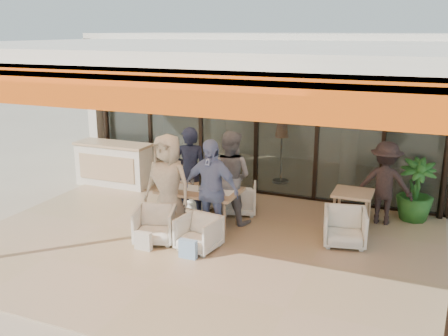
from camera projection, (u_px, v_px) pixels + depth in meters
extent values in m
plane|color=#C6B293|center=(199.00, 243.00, 8.71)|extent=(70.00, 70.00, 0.00)
cube|color=tan|center=(199.00, 243.00, 8.71)|extent=(8.00, 6.00, 0.01)
cube|color=silver|center=(196.00, 50.00, 7.83)|extent=(8.00, 6.00, 0.20)
cube|color=#E04F0B|center=(76.00, 87.00, 5.29)|extent=(8.00, 0.12, 0.45)
cube|color=orange|center=(113.00, 70.00, 5.87)|extent=(8.00, 1.50, 0.06)
cylinder|color=black|center=(106.00, 114.00, 12.29)|extent=(0.12, 0.12, 3.20)
cube|color=#9EADA3|center=(257.00, 124.00, 10.95)|extent=(8.00, 0.03, 3.20)
cube|color=black|center=(255.00, 192.00, 11.37)|extent=(8.00, 0.10, 0.08)
cube|color=black|center=(258.00, 52.00, 10.54)|extent=(8.00, 0.10, 0.08)
cube|color=black|center=(105.00, 113.00, 12.44)|extent=(0.08, 0.10, 3.20)
cube|color=black|center=(150.00, 116.00, 11.96)|extent=(0.08, 0.10, 3.20)
cube|color=black|center=(201.00, 120.00, 11.46)|extent=(0.08, 0.10, 3.20)
cube|color=black|center=(257.00, 124.00, 10.95)|extent=(0.08, 0.10, 3.20)
cube|color=black|center=(317.00, 129.00, 10.45)|extent=(0.08, 0.10, 3.20)
cube|color=black|center=(384.00, 134.00, 9.95)|extent=(0.08, 0.10, 3.20)
cube|color=silver|center=(297.00, 100.00, 14.04)|extent=(9.00, 0.25, 3.40)
cube|color=silver|center=(130.00, 99.00, 14.12)|extent=(0.25, 3.50, 3.40)
cube|color=silver|center=(282.00, 39.00, 12.03)|extent=(9.00, 3.50, 0.25)
cube|color=tan|center=(278.00, 173.00, 12.94)|extent=(8.00, 3.50, 0.02)
cylinder|color=silver|center=(219.00, 113.00, 13.00)|extent=(0.40, 0.40, 3.00)
cylinder|color=silver|center=(351.00, 122.00, 11.74)|extent=(0.40, 0.40, 3.00)
cylinder|color=black|center=(227.00, 56.00, 12.09)|extent=(0.03, 0.03, 0.70)
cube|color=black|center=(227.00, 74.00, 12.21)|extent=(0.30, 0.30, 0.40)
sphere|color=#FFBF72|center=(227.00, 74.00, 12.21)|extent=(0.18, 0.18, 0.18)
cylinder|color=black|center=(376.00, 59.00, 10.79)|extent=(0.03, 0.03, 0.70)
cube|color=black|center=(375.00, 80.00, 10.91)|extent=(0.30, 0.30, 0.40)
sphere|color=#FFBF72|center=(375.00, 80.00, 10.91)|extent=(0.18, 0.18, 0.18)
cylinder|color=black|center=(281.00, 181.00, 12.15)|extent=(0.40, 0.40, 0.05)
cylinder|color=black|center=(282.00, 141.00, 11.88)|extent=(0.04, 0.04, 2.10)
cone|color=orange|center=(283.00, 114.00, 11.71)|extent=(0.32, 0.32, 1.10)
cube|color=silver|center=(114.00, 165.00, 11.86)|extent=(1.80, 0.60, 1.00)
cube|color=tan|center=(113.00, 144.00, 11.72)|extent=(1.85, 0.65, 0.06)
cube|color=tan|center=(106.00, 168.00, 11.58)|extent=(1.50, 0.02, 0.60)
cube|color=tan|center=(200.00, 190.00, 9.27)|extent=(1.50, 0.90, 0.05)
cube|color=white|center=(200.00, 189.00, 9.27)|extent=(1.30, 0.35, 0.01)
cylinder|color=tan|center=(163.00, 210.00, 9.32)|extent=(0.06, 0.06, 0.70)
cylinder|color=tan|center=(224.00, 220.00, 8.86)|extent=(0.06, 0.06, 0.70)
cylinder|color=tan|center=(179.00, 200.00, 9.89)|extent=(0.06, 0.06, 0.70)
cylinder|color=tan|center=(237.00, 208.00, 9.43)|extent=(0.06, 0.06, 0.70)
cylinder|color=white|center=(174.00, 185.00, 9.28)|extent=(0.06, 0.06, 0.11)
cylinder|color=white|center=(192.00, 182.00, 9.52)|extent=(0.06, 0.06, 0.11)
cylinder|color=white|center=(200.00, 188.00, 9.14)|extent=(0.06, 0.06, 0.11)
cylinder|color=white|center=(218.00, 185.00, 9.30)|extent=(0.06, 0.06, 0.11)
cylinder|color=white|center=(220.00, 192.00, 8.89)|extent=(0.06, 0.06, 0.11)
cylinder|color=white|center=(175.00, 182.00, 9.50)|extent=(0.06, 0.06, 0.11)
cylinder|color=#935115|center=(177.00, 179.00, 9.58)|extent=(0.07, 0.07, 0.16)
cylinder|color=black|center=(201.00, 180.00, 9.53)|extent=(0.09, 0.09, 0.17)
cylinder|color=black|center=(201.00, 175.00, 9.50)|extent=(0.10, 0.10, 0.01)
cylinder|color=white|center=(171.00, 190.00, 9.16)|extent=(0.22, 0.22, 0.01)
cylinder|color=white|center=(215.00, 196.00, 8.83)|extent=(0.22, 0.22, 0.01)
cylinder|color=white|center=(186.00, 181.00, 9.72)|extent=(0.22, 0.22, 0.01)
cylinder|color=white|center=(229.00, 187.00, 9.38)|extent=(0.22, 0.22, 0.01)
imported|color=white|center=(201.00, 192.00, 10.37)|extent=(0.82, 0.79, 0.71)
imported|color=white|center=(239.00, 197.00, 10.06)|extent=(0.85, 0.82, 0.70)
imported|color=white|center=(155.00, 223.00, 8.68)|extent=(0.85, 0.82, 0.70)
imported|color=white|center=(198.00, 232.00, 8.38)|extent=(0.72, 0.68, 0.65)
imported|color=#171A32|center=(190.00, 172.00, 9.78)|extent=(0.77, 0.63, 1.82)
imported|color=#5C5D61|center=(230.00, 177.00, 9.47)|extent=(0.92, 0.73, 1.80)
imported|color=beige|center=(168.00, 184.00, 8.98)|extent=(0.92, 0.61, 1.84)
imported|color=#7385C0|center=(210.00, 190.00, 8.67)|extent=(1.10, 0.53, 1.82)
cube|color=silver|center=(143.00, 242.00, 8.38)|extent=(0.30, 0.10, 0.34)
cube|color=#99BFD8|center=(188.00, 250.00, 8.06)|extent=(0.30, 0.10, 0.34)
cube|color=tan|center=(353.00, 193.00, 9.13)|extent=(0.70, 0.70, 0.05)
cylinder|color=tan|center=(334.00, 215.00, 9.08)|extent=(0.05, 0.05, 0.70)
cylinder|color=tan|center=(365.00, 219.00, 8.87)|extent=(0.05, 0.05, 0.70)
cylinder|color=tan|center=(339.00, 205.00, 9.58)|extent=(0.05, 0.05, 0.70)
cylinder|color=tan|center=(369.00, 209.00, 9.37)|extent=(0.05, 0.05, 0.70)
imported|color=white|center=(345.00, 226.00, 8.55)|extent=(0.82, 0.79, 0.72)
imported|color=black|center=(385.00, 184.00, 9.40)|extent=(1.05, 0.60, 1.61)
imported|color=#1E5919|center=(416.00, 191.00, 9.59)|extent=(0.82, 0.82, 1.24)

